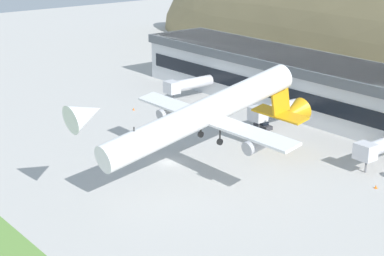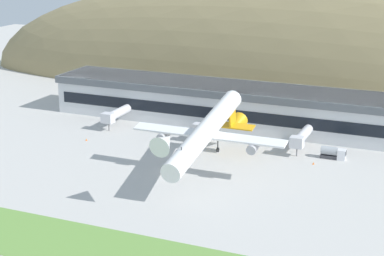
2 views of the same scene
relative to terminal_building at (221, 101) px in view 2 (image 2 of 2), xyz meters
name	(u,v)px [view 2 (image 2 of 2)]	position (x,y,z in m)	size (l,w,h in m)	color
ground_plane	(170,173)	(3.89, -45.11, -6.84)	(417.20, 417.20, 0.00)	#B7B5AF
grass_strip_foreground	(76,245)	(3.89, -86.57, -6.80)	(375.48, 17.04, 0.08)	#669342
hill_backdrop	(348,96)	(29.58, 50.49, -6.84)	(305.82, 50.25, 86.25)	#8E7F56
terminal_building	(221,101)	(0.00, 0.00, 0.00)	(106.58, 18.74, 12.07)	silver
jetway_0	(115,114)	(-27.47, -16.34, -2.85)	(3.38, 13.52, 5.43)	silver
jetway_1	(205,125)	(1.31, -16.12, -2.85)	(3.38, 13.09, 5.43)	silver
jetway_2	(301,137)	(29.05, -16.79, -2.85)	(3.38, 14.37, 5.43)	silver
cargo_airplane	(207,132)	(12.83, -43.96, 4.20)	(37.82, 50.00, 13.63)	white
service_car_0	(199,137)	(-0.02, -17.48, -6.22)	(4.29, 2.13, 1.50)	#333338
fuel_truck	(333,153)	(38.07, -19.43, -5.33)	(6.51, 2.56, 3.17)	silver
traffic_cone_0	(86,139)	(-28.52, -31.19, -6.56)	(0.52, 0.52, 0.58)	orange
traffic_cone_1	(313,163)	(34.43, -25.61, -6.56)	(0.52, 0.52, 0.58)	orange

